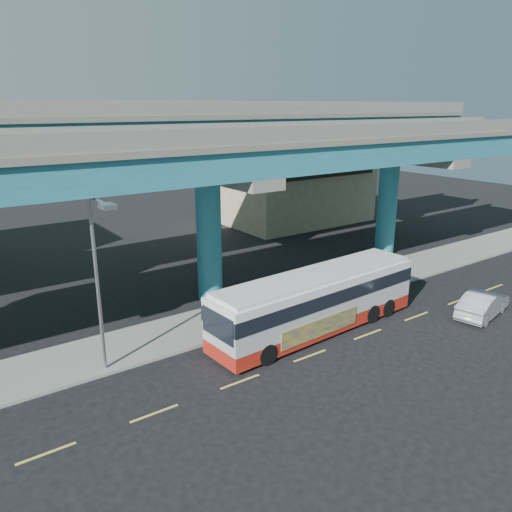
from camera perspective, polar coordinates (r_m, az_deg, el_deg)
ground at (r=24.56m, az=5.72°, el=-11.01°), size 120.00×120.00×0.00m
sidewalk at (r=28.45m, az=-1.60°, el=-6.70°), size 70.00×4.00×0.15m
lane_markings at (r=24.36m, az=6.19°, el=-11.26°), size 58.00×0.12×0.01m
viaduct at (r=29.24m, az=-5.79°, el=12.25°), size 52.00×12.40×11.70m
building_beige at (r=51.51m, az=4.18°, el=7.95°), size 14.00×10.23×7.00m
transit_bus at (r=26.23m, az=6.98°, el=-4.95°), size 12.63×3.35×3.21m
sedan at (r=30.92m, az=24.50°, el=-5.01°), size 3.27×5.03×1.46m
street_lamp at (r=21.44m, az=-17.47°, el=-0.55°), size 0.50×2.59×7.98m
stop_sign at (r=30.63m, az=9.48°, el=-1.88°), size 0.67×0.11×2.23m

